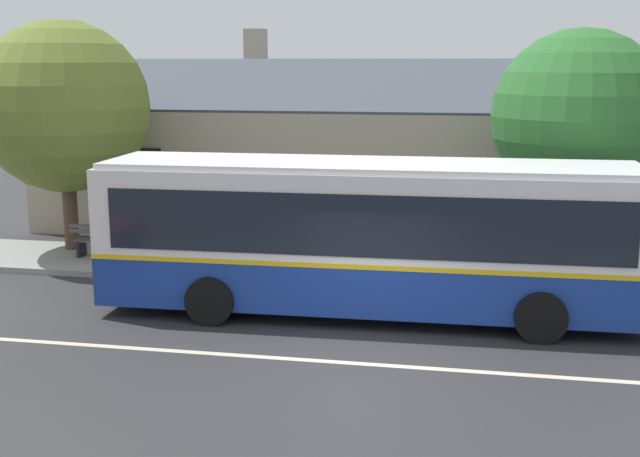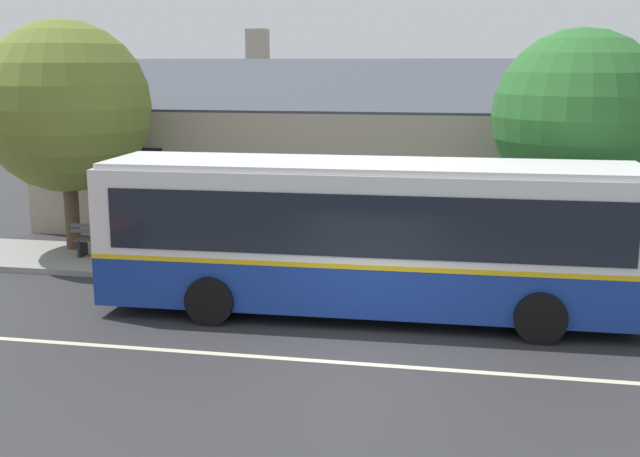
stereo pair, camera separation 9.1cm
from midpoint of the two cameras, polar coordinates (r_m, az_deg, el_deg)
ground_plane at (r=14.36m, az=3.15°, el=-9.61°), size 300.00×300.00×0.00m
sidewalk_far at (r=20.01m, az=5.51°, el=-3.21°), size 60.00×3.00×0.15m
lane_divider_stripe at (r=14.36m, az=3.15°, el=-9.59°), size 60.00×0.16×0.01m
community_building at (r=27.23m, az=9.88°, el=4.81°), size 26.51×9.62×6.36m
transit_bus at (r=16.66m, az=3.61°, el=-0.37°), size 11.22×2.94×3.23m
bench_by_building at (r=21.87m, az=-15.02°, el=-0.96°), size 1.59×0.51×0.94m
street_tree_primary at (r=20.40m, az=18.12°, el=7.56°), size 4.18×4.18×6.04m
street_tree_secondary at (r=22.74m, az=-17.56°, el=8.25°), size 4.59×4.59×6.36m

